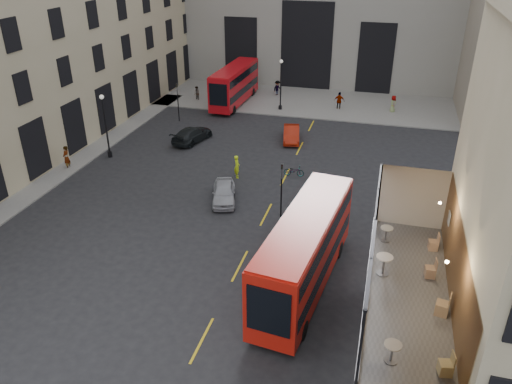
% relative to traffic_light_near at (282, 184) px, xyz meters
% --- Properties ---
extents(ground, '(140.00, 140.00, 0.00)m').
position_rel_traffic_light_near_xyz_m(ground, '(1.00, -12.00, -2.42)').
color(ground, black).
rests_on(ground, ground).
extents(host_frontage, '(3.00, 11.00, 4.50)m').
position_rel_traffic_light_near_xyz_m(host_frontage, '(7.50, -12.00, -0.17)').
color(host_frontage, '#C0B290').
rests_on(host_frontage, ground).
extents(cafe_floor, '(3.00, 10.00, 0.10)m').
position_rel_traffic_light_near_xyz_m(cafe_floor, '(7.50, -12.00, 2.12)').
color(cafe_floor, slate).
rests_on(cafe_floor, host_frontage).
extents(gateway, '(35.00, 10.60, 18.00)m').
position_rel_traffic_light_near_xyz_m(gateway, '(-4.00, 35.99, 6.96)').
color(gateway, gray).
rests_on(gateway, ground).
extents(pavement_far, '(40.00, 12.00, 0.12)m').
position_rel_traffic_light_near_xyz_m(pavement_far, '(-5.00, 26.00, -2.36)').
color(pavement_far, slate).
rests_on(pavement_far, ground).
extents(pavement_left, '(8.00, 48.00, 0.12)m').
position_rel_traffic_light_near_xyz_m(pavement_left, '(-21.00, -0.00, -2.36)').
color(pavement_left, slate).
rests_on(pavement_left, ground).
extents(traffic_light_near, '(0.16, 0.20, 3.80)m').
position_rel_traffic_light_near_xyz_m(traffic_light_near, '(0.00, 0.00, 0.00)').
color(traffic_light_near, black).
rests_on(traffic_light_near, ground).
extents(traffic_light_far, '(0.16, 0.20, 3.80)m').
position_rel_traffic_light_near_xyz_m(traffic_light_far, '(-14.00, 16.00, 0.00)').
color(traffic_light_far, black).
rests_on(traffic_light_far, ground).
extents(street_lamp_a, '(0.36, 0.36, 5.33)m').
position_rel_traffic_light_near_xyz_m(street_lamp_a, '(-16.00, 6.00, -0.03)').
color(street_lamp_a, black).
rests_on(street_lamp_a, ground).
extents(street_lamp_b, '(0.36, 0.36, 5.33)m').
position_rel_traffic_light_near_xyz_m(street_lamp_b, '(-5.00, 22.00, -0.03)').
color(street_lamp_b, black).
rests_on(street_lamp_b, ground).
extents(bus_near, '(3.60, 10.79, 4.22)m').
position_rel_traffic_light_near_xyz_m(bus_near, '(2.75, -6.85, -0.05)').
color(bus_near, red).
rests_on(bus_near, ground).
extents(bus_far, '(2.60, 10.18, 4.04)m').
position_rel_traffic_light_near_xyz_m(bus_far, '(-10.34, 23.01, -0.16)').
color(bus_far, '#B60C13').
rests_on(bus_far, ground).
extents(car_a, '(2.65, 4.17, 1.32)m').
position_rel_traffic_light_near_xyz_m(car_a, '(-4.31, 1.11, -1.76)').
color(car_a, '#A0A2A8').
rests_on(car_a, ground).
extents(car_b, '(2.15, 4.17, 1.31)m').
position_rel_traffic_light_near_xyz_m(car_b, '(-2.10, 13.63, -1.77)').
color(car_b, '#9C1B09').
rests_on(car_b, ground).
extents(car_c, '(2.88, 4.88, 1.33)m').
position_rel_traffic_light_near_xyz_m(car_c, '(-10.64, 11.11, -1.76)').
color(car_c, black).
rests_on(car_c, ground).
extents(bicycle, '(1.57, 0.61, 0.81)m').
position_rel_traffic_light_near_xyz_m(bicycle, '(-0.40, 6.40, -2.02)').
color(bicycle, gray).
rests_on(bicycle, ground).
extents(cyclist, '(0.66, 0.77, 1.80)m').
position_rel_traffic_light_near_xyz_m(cyclist, '(-4.56, 5.01, -1.53)').
color(cyclist, '#C7EA18').
rests_on(cyclist, ground).
extents(pedestrian_a, '(0.98, 0.89, 1.63)m').
position_rel_traffic_light_near_xyz_m(pedestrian_a, '(-14.73, 22.86, -1.61)').
color(pedestrian_a, gray).
rests_on(pedestrian_a, ground).
extents(pedestrian_b, '(1.17, 1.34, 1.81)m').
position_rel_traffic_light_near_xyz_m(pedestrian_b, '(-6.48, 27.01, -1.52)').
color(pedestrian_b, gray).
rests_on(pedestrian_b, ground).
extents(pedestrian_c, '(1.13, 0.50, 1.91)m').
position_rel_traffic_light_near_xyz_m(pedestrian_c, '(0.97, 23.78, -1.47)').
color(pedestrian_c, gray).
rests_on(pedestrian_c, ground).
extents(pedestrian_d, '(0.77, 1.00, 1.81)m').
position_rel_traffic_light_near_xyz_m(pedestrian_d, '(6.49, 24.34, -1.52)').
color(pedestrian_d, gray).
rests_on(pedestrian_d, ground).
extents(pedestrian_e, '(0.55, 0.75, 1.91)m').
position_rel_traffic_light_near_xyz_m(pedestrian_e, '(-18.00, 3.00, -1.47)').
color(pedestrian_e, gray).
rests_on(pedestrian_e, ground).
extents(cafe_table_near, '(0.56, 0.56, 0.70)m').
position_rel_traffic_light_near_xyz_m(cafe_table_near, '(6.97, -15.73, 2.64)').
color(cafe_table_near, beige).
rests_on(cafe_table_near, cafe_floor).
extents(cafe_table_mid, '(0.66, 0.66, 0.82)m').
position_rel_traffic_light_near_xyz_m(cafe_table_mid, '(6.53, -11.14, 2.72)').
color(cafe_table_mid, silver).
rests_on(cafe_table_mid, cafe_floor).
extents(cafe_table_far, '(0.54, 0.54, 0.67)m').
position_rel_traffic_light_near_xyz_m(cafe_table_far, '(6.54, -8.64, 2.62)').
color(cafe_table_far, beige).
rests_on(cafe_table_far, cafe_floor).
extents(cafe_chair_a, '(0.46, 0.46, 0.80)m').
position_rel_traffic_light_near_xyz_m(cafe_chair_a, '(8.58, -15.81, 2.42)').
color(cafe_chair_a, tan).
rests_on(cafe_chair_a, cafe_floor).
extents(cafe_chair_b, '(0.53, 0.53, 0.90)m').
position_rel_traffic_light_near_xyz_m(cafe_chair_b, '(8.64, -13.00, 2.45)').
color(cafe_chair_b, tan).
rests_on(cafe_chair_b, cafe_floor).
extents(cafe_chair_c, '(0.43, 0.43, 0.80)m').
position_rel_traffic_light_near_xyz_m(cafe_chair_c, '(8.32, -10.83, 2.42)').
color(cafe_chair_c, tan).
rests_on(cafe_chair_c, cafe_floor).
extents(cafe_chair_d, '(0.42, 0.42, 0.78)m').
position_rel_traffic_light_near_xyz_m(cafe_chair_d, '(8.52, -8.81, 2.41)').
color(cafe_chair_d, tan).
rests_on(cafe_chair_d, cafe_floor).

